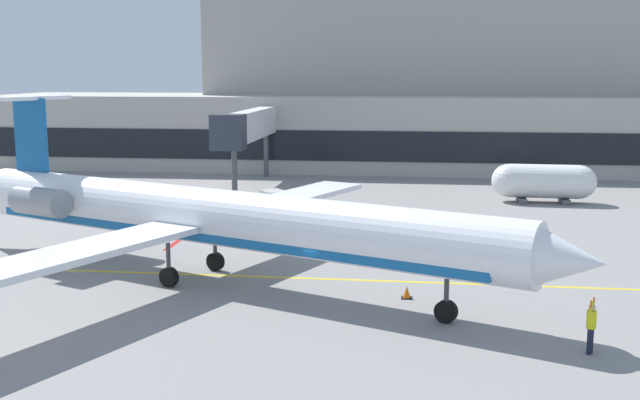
# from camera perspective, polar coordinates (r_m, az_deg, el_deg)

# --- Properties ---
(ground) EXTENTS (120.00, 120.00, 0.11)m
(ground) POSITION_cam_1_polar(r_m,az_deg,el_deg) (33.49, 1.13, -7.57)
(ground) COLOR gray
(terminal_building) EXTENTS (78.71, 14.95, 17.55)m
(terminal_building) POSITION_cam_1_polar(r_m,az_deg,el_deg) (79.83, 5.67, 7.29)
(terminal_building) COLOR #ADA89E
(terminal_building) RESTS_ON ground
(jet_bridge_west) EXTENTS (2.40, 16.67, 6.58)m
(jet_bridge_west) POSITION_cam_1_polar(r_m,az_deg,el_deg) (64.52, -5.34, 5.38)
(jet_bridge_west) COLOR silver
(jet_bridge_west) RESTS_ON ground
(regional_jet) EXTENTS (33.05, 27.28, 8.44)m
(regional_jet) POSITION_cam_1_polar(r_m,az_deg,el_deg) (36.34, -8.28, -1.24)
(regional_jet) COLOR white
(regional_jet) RESTS_ON ground
(pushback_tractor) EXTENTS (3.46, 3.98, 2.03)m
(pushback_tractor) POSITION_cam_1_polar(r_m,az_deg,el_deg) (51.53, -3.77, -0.41)
(pushback_tractor) COLOR silver
(pushback_tractor) RESTS_ON ground
(belt_loader) EXTENTS (3.93, 2.75, 1.90)m
(belt_loader) POSITION_cam_1_polar(r_m,az_deg,el_deg) (48.81, -11.73, -1.21)
(belt_loader) COLOR #1E4CB2
(belt_loader) RESTS_ON ground
(fuel_tank) EXTENTS (7.65, 2.75, 2.87)m
(fuel_tank) POSITION_cam_1_polar(r_m,az_deg,el_deg) (60.21, 16.13, 1.32)
(fuel_tank) COLOR white
(fuel_tank) RESTS_ON ground
(marshaller) EXTENTS (0.43, 0.79, 1.98)m
(marshaller) POSITION_cam_1_polar(r_m,az_deg,el_deg) (28.90, 19.32, -8.73)
(marshaller) COLOR #191E33
(marshaller) RESTS_ON ground
(safety_cone_alpha) EXTENTS (0.47, 0.47, 0.55)m
(safety_cone_alpha) POSITION_cam_1_polar(r_m,az_deg,el_deg) (34.09, 6.40, -6.80)
(safety_cone_alpha) COLOR orange
(safety_cone_alpha) RESTS_ON ground
(safety_cone_bravo) EXTENTS (0.47, 0.47, 0.55)m
(safety_cone_bravo) POSITION_cam_1_polar(r_m,az_deg,el_deg) (43.98, 0.99, -3.01)
(safety_cone_bravo) COLOR orange
(safety_cone_bravo) RESTS_ON ground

